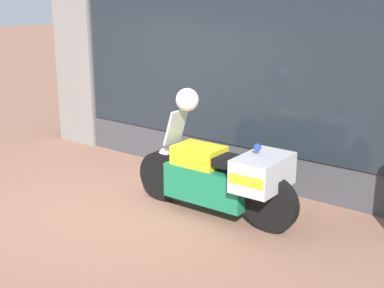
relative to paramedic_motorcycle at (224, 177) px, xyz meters
name	(u,v)px	position (x,y,z in m)	size (l,w,h in m)	color
ground_plane	(110,207)	(-1.34, -0.62, -0.52)	(60.00, 60.00, 0.00)	#8E604C
shop_building	(181,51)	(-1.75, 1.38, 1.27)	(6.23, 0.55, 3.58)	#424247
window_display	(223,141)	(-0.97, 1.41, -0.04)	(4.89, 0.30, 2.06)	slate
paramedic_motorcycle	(224,177)	(0.00, 0.00, 0.00)	(2.29, 0.77, 1.27)	black
white_helmet	(187,100)	(-0.55, -0.01, 0.89)	(0.29, 0.29, 0.29)	white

